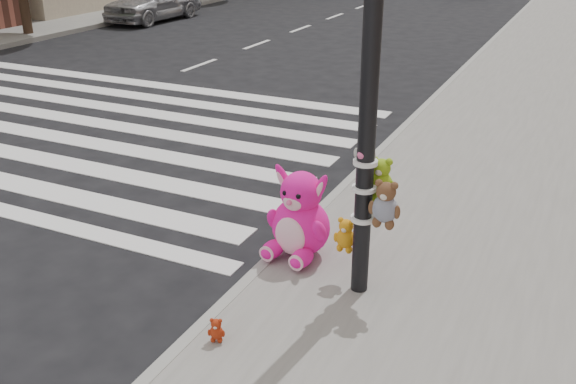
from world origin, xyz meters
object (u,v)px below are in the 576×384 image
Objects in this scene: signal_pole at (371,127)px; pink_bunny at (299,220)px; red_teddy at (216,330)px; car_silver_far at (154,0)px.

pink_bunny is (-0.83, 0.35, -1.23)m from signal_pole.
pink_bunny reaches higher than red_teddy.
signal_pole is at bearing -16.78° from pink_bunny.
signal_pole reaches higher than red_teddy.
red_teddy is 18.87m from car_silver_far.
signal_pole reaches higher than car_silver_far.
car_silver_far is at bearing 108.91° from red_teddy.
red_teddy is at bearing -122.24° from signal_pole.
signal_pole is at bearing 38.74° from red_teddy.
pink_bunny is at bearing -47.59° from car_silver_far.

